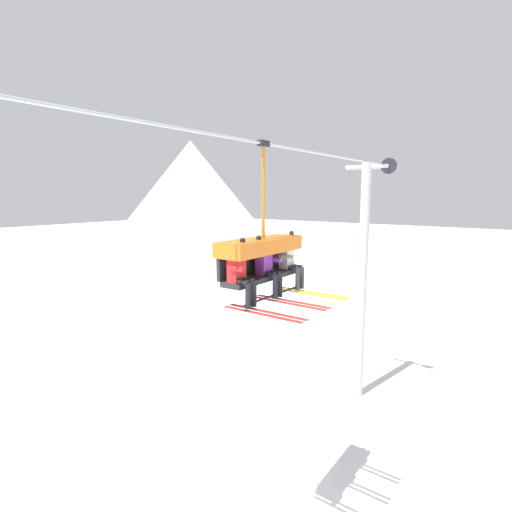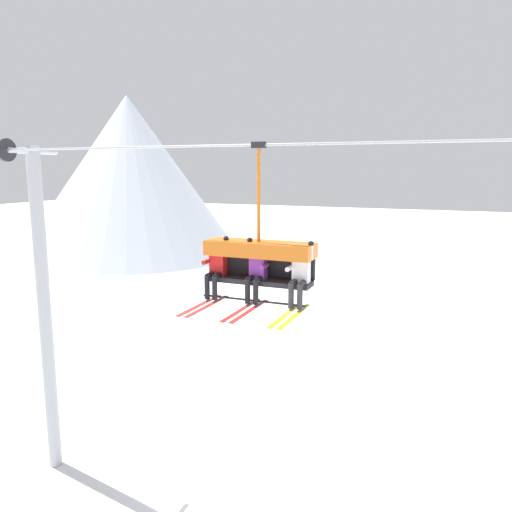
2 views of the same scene
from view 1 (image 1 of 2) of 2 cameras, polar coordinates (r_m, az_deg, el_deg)
name	(u,v)px [view 1 (image 1 of 2)]	position (r m, az deg, el deg)	size (l,w,h in m)	color
mountain_peak_central	(192,200)	(51.05, -9.17, 7.89)	(23.60, 23.60, 14.45)	white
lift_tower_far	(363,278)	(15.72, 15.00, -3.06)	(0.36, 1.88, 9.18)	#9EA3A8
lift_cable	(278,146)	(8.64, 3.13, 15.41)	(16.42, 0.05, 0.05)	#9EA3A8
chairlift_chair	(260,252)	(8.27, 0.61, 0.61)	(2.23, 0.74, 3.11)	#232328
skier_red	(242,273)	(7.48, -2.06, -2.50)	(0.48, 1.70, 1.34)	red
skier_purple	(269,266)	(8.20, 1.81, -1.51)	(0.48, 1.70, 1.34)	purple
skier_white	(292,261)	(8.95, 5.10, -0.66)	(0.48, 1.70, 1.34)	silver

